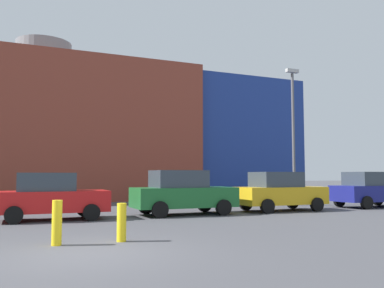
{
  "coord_description": "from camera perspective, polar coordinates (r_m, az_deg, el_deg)",
  "views": [
    {
      "loc": [
        -1.42,
        -9.23,
        1.68
      ],
      "look_at": [
        6.4,
        9.17,
        3.22
      ],
      "focal_mm": 38.49,
      "sensor_mm": 36.0,
      "label": 1
    }
  ],
  "objects": [
    {
      "name": "ground_plane",
      "position": [
        9.49,
        -14.53,
        -14.47
      ],
      "size": [
        200.0,
        200.0,
        0.0
      ],
      "primitive_type": "plane",
      "color": "#47474C"
    },
    {
      "name": "street_lamp",
      "position": [
        24.26,
        13.85,
        2.26
      ],
      "size": [
        0.8,
        0.24,
        7.83
      ],
      "color": "#59595E",
      "rests_on": "ground_plane"
    },
    {
      "name": "parked_car_4",
      "position": [
        20.23,
        12.02,
        -6.46
      ],
      "size": [
        4.27,
        2.09,
        1.85
      ],
      "color": "gold",
      "rests_on": "ground_plane"
    },
    {
      "name": "bollard_yellow_1",
      "position": [
        10.65,
        -18.22,
        -10.32
      ],
      "size": [
        0.24,
        0.24,
        1.09
      ],
      "primitive_type": "cylinder",
      "color": "yellow",
      "rests_on": "ground_plane"
    },
    {
      "name": "parked_car_3",
      "position": [
        17.84,
        -1.32,
        -6.75
      ],
      "size": [
        4.4,
        2.15,
        1.91
      ],
      "color": "#1E662D",
      "rests_on": "ground_plane"
    },
    {
      "name": "parked_car_5",
      "position": [
        24.07,
        23.58,
        -5.81
      ],
      "size": [
        4.33,
        2.12,
        1.88
      ],
      "color": "navy",
      "rests_on": "ground_plane"
    },
    {
      "name": "parked_car_2",
      "position": [
        16.63,
        -19.01,
        -6.89
      ],
      "size": [
        4.13,
        2.02,
        1.79
      ],
      "color": "red",
      "rests_on": "ground_plane"
    },
    {
      "name": "building_backdrop",
      "position": [
        32.38,
        -20.12,
        1.39
      ],
      "size": [
        39.35,
        11.89,
        11.6
      ],
      "color": "brown",
      "rests_on": "ground_plane"
    },
    {
      "name": "bollard_yellow_0",
      "position": [
        10.87,
        -9.73,
        -10.65
      ],
      "size": [
        0.24,
        0.24,
        0.98
      ],
      "primitive_type": "cylinder",
      "color": "yellow",
      "rests_on": "ground_plane"
    }
  ]
}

